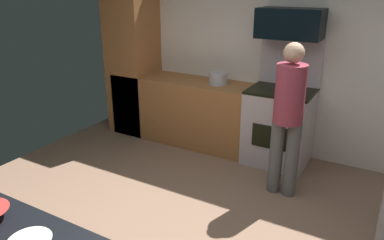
% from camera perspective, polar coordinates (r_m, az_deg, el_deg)
% --- Properties ---
extents(ground_plane, '(5.20, 4.80, 0.02)m').
position_cam_1_polar(ground_plane, '(3.47, -3.43, -18.04)').
color(ground_plane, '#856550').
extents(wall_back, '(5.20, 0.12, 2.60)m').
position_cam_1_polar(wall_back, '(4.91, 11.48, 10.19)').
color(wall_back, silver).
rests_on(wall_back, ground).
extents(lower_cabinet_run, '(2.40, 0.60, 0.90)m').
position_cam_1_polar(lower_cabinet_run, '(5.16, 0.02, 1.33)').
color(lower_cabinet_run, '#A56738').
rests_on(lower_cabinet_run, ground).
extents(cabinet_column, '(0.60, 0.60, 2.10)m').
position_cam_1_polar(cabinet_column, '(5.54, -9.11, 8.88)').
color(cabinet_column, '#A56738').
rests_on(cabinet_column, ground).
extents(oven_range, '(0.76, 0.65, 1.54)m').
position_cam_1_polar(oven_range, '(4.68, 13.40, -0.45)').
color(oven_range, '#C0B3B8').
rests_on(oven_range, ground).
extents(microwave, '(0.74, 0.38, 0.34)m').
position_cam_1_polar(microwave, '(4.49, 15.02, 14.31)').
color(microwave, black).
rests_on(microwave, oven_range).
extents(person_cook, '(0.31, 0.30, 1.63)m').
position_cam_1_polar(person_cook, '(3.82, 14.70, 0.94)').
color(person_cook, '#5C5C5C').
rests_on(person_cook, ground).
extents(stock_pot, '(0.24, 0.24, 0.16)m').
position_cam_1_polar(stock_pot, '(4.83, 4.08, 6.48)').
color(stock_pot, '#BBB9C0').
rests_on(stock_pot, lower_cabinet_run).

